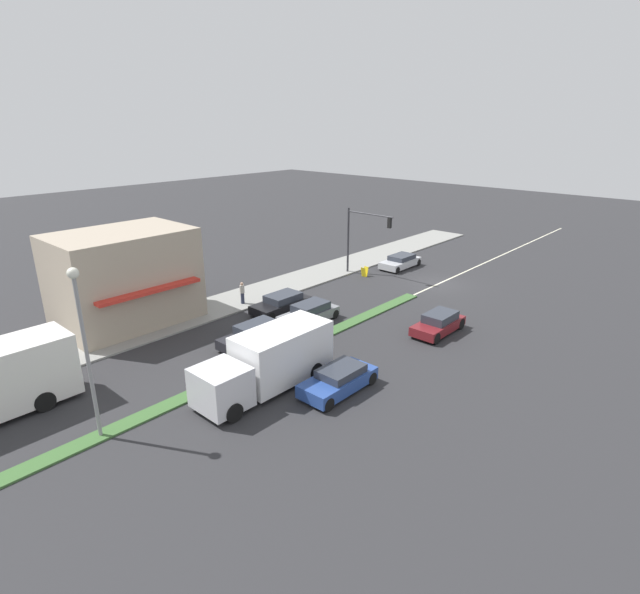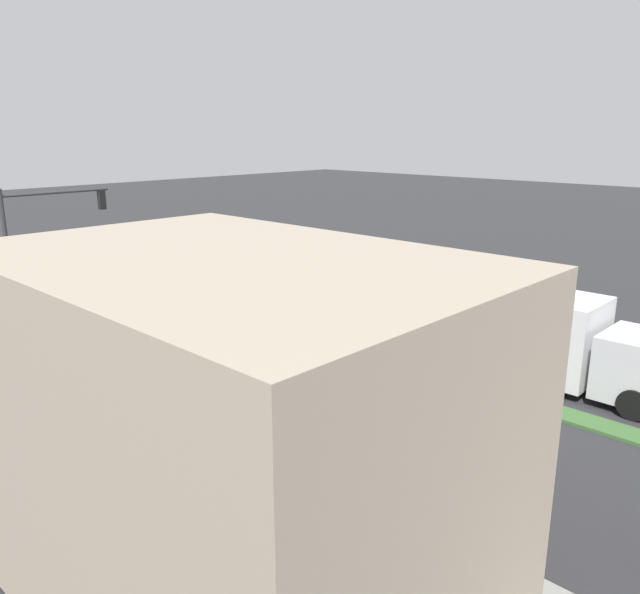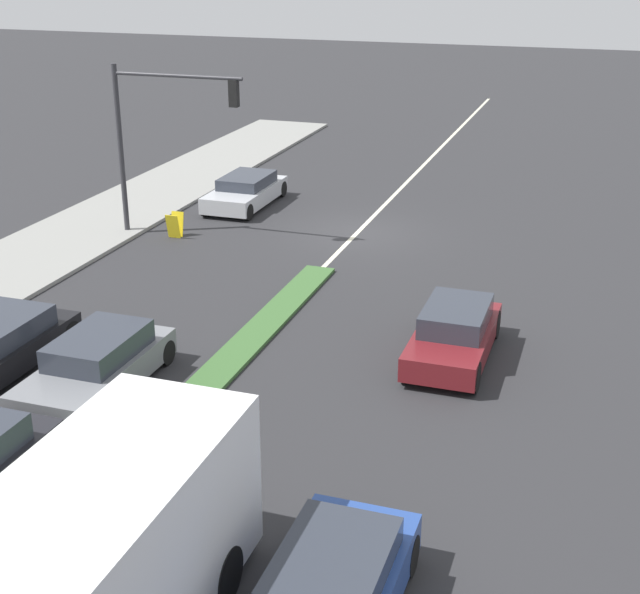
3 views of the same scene
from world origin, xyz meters
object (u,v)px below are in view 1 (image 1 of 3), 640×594
(suv_black, at_px, (282,303))
(sedan_dark, at_px, (255,335))
(sedan_maroon, at_px, (439,323))
(coupe_blue, at_px, (339,380))
(delivery_truck, at_px, (269,361))
(pedestrian, at_px, (242,292))
(sedan_silver, at_px, (401,262))
(warning_aframe_sign, at_px, (365,272))
(suv_grey, at_px, (309,313))
(traffic_signal_main, at_px, (362,231))
(street_lamp, at_px, (83,333))

(suv_black, height_order, sedan_dark, sedan_dark)
(sedan_maroon, bearing_deg, coupe_blue, 90.00)
(sedan_maroon, bearing_deg, delivery_truck, 76.57)
(pedestrian, xyz_separation_m, sedan_silver, (-3.01, -15.87, -0.39))
(pedestrian, height_order, sedan_dark, pedestrian)
(coupe_blue, bearing_deg, pedestrian, -19.47)
(sedan_dark, bearing_deg, warning_aframe_sign, -77.00)
(warning_aframe_sign, relative_size, coupe_blue, 0.20)
(warning_aframe_sign, distance_m, suv_grey, 11.19)
(traffic_signal_main, height_order, sedan_dark, traffic_signal_main)
(delivery_truck, xyz_separation_m, sedan_maroon, (-2.80, -11.72, -0.84))
(pedestrian, relative_size, delivery_truck, 0.21)
(suv_black, bearing_deg, warning_aframe_sign, -85.98)
(suv_grey, distance_m, sedan_silver, 15.26)
(street_lamp, height_order, delivery_truck, street_lamp)
(traffic_signal_main, bearing_deg, sedan_maroon, 150.43)
(warning_aframe_sign, distance_m, sedan_dark, 15.71)
(coupe_blue, bearing_deg, suv_grey, -37.21)
(sedan_maroon, distance_m, coupe_blue, 9.70)
(delivery_truck, distance_m, suv_grey, 8.73)
(street_lamp, bearing_deg, delivery_truck, -105.99)
(sedan_maroon, height_order, sedan_dark, sedan_dark)
(delivery_truck, height_order, suv_grey, delivery_truck)
(coupe_blue, xyz_separation_m, sedan_silver, (10.00, -20.47, -0.04))
(street_lamp, bearing_deg, traffic_signal_main, -76.60)
(street_lamp, xyz_separation_m, suv_grey, (2.20, -15.17, -4.16))
(sedan_dark, bearing_deg, sedan_maroon, -128.89)
(pedestrian, bearing_deg, warning_aframe_sign, -101.24)
(sedan_silver, bearing_deg, suv_grey, 100.57)
(suv_black, height_order, sedan_silver, suv_black)
(delivery_truck, distance_m, suv_black, 10.54)
(pedestrian, distance_m, sedan_maroon, 13.98)
(pedestrian, xyz_separation_m, warning_aframe_sign, (-2.28, -11.48, -0.54))
(coupe_blue, height_order, sedan_silver, coupe_blue)
(traffic_signal_main, height_order, pedestrian, traffic_signal_main)
(warning_aframe_sign, distance_m, coupe_blue, 19.33)
(sedan_maroon, bearing_deg, traffic_signal_main, -29.57)
(pedestrian, bearing_deg, street_lamp, 119.27)
(pedestrian, distance_m, coupe_blue, 13.81)
(sedan_maroon, distance_m, sedan_silver, 14.69)
(delivery_truck, bearing_deg, street_lamp, 74.01)
(sedan_silver, bearing_deg, warning_aframe_sign, 80.51)
(sedan_dark, distance_m, suv_grey, 4.69)
(pedestrian, bearing_deg, sedan_dark, 146.66)
(sedan_maroon, distance_m, sedan_dark, 11.47)
(traffic_signal_main, relative_size, warning_aframe_sign, 6.69)
(street_lamp, bearing_deg, suv_black, -71.93)
(street_lamp, bearing_deg, sedan_maroon, -104.45)
(street_lamp, xyz_separation_m, coupe_blue, (-5.00, -9.70, -4.17))
(street_lamp, bearing_deg, pedestrian, -60.73)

